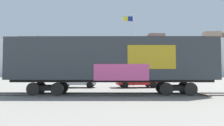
{
  "coord_description": "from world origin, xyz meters",
  "views": [
    {
      "loc": [
        -0.05,
        -14.82,
        1.69
      ],
      "look_at": [
        -0.59,
        1.0,
        2.36
      ],
      "focal_mm": 32.35,
      "sensor_mm": 36.0,
      "label": 1
    }
  ],
  "objects_px": {
    "parked_car_silver": "(78,79)",
    "freight_car": "(112,60)",
    "flagpole": "(132,43)",
    "parked_car_red": "(136,80)"
  },
  "relations": [
    {
      "from": "parked_car_silver",
      "to": "parked_car_red",
      "type": "bearing_deg",
      "value": 1.37
    },
    {
      "from": "freight_car",
      "to": "parked_car_silver",
      "type": "bearing_deg",
      "value": 120.95
    },
    {
      "from": "freight_car",
      "to": "parked_car_red",
      "type": "relative_size",
      "value": 3.24
    },
    {
      "from": "freight_car",
      "to": "flagpole",
      "type": "distance_m",
      "value": 9.65
    },
    {
      "from": "parked_car_silver",
      "to": "freight_car",
      "type": "bearing_deg",
      "value": -59.05
    },
    {
      "from": "parked_car_silver",
      "to": "flagpole",
      "type": "bearing_deg",
      "value": 23.74
    },
    {
      "from": "freight_car",
      "to": "parked_car_red",
      "type": "height_order",
      "value": "freight_car"
    },
    {
      "from": "flagpole",
      "to": "parked_car_red",
      "type": "height_order",
      "value": "flagpole"
    },
    {
      "from": "flagpole",
      "to": "freight_car",
      "type": "bearing_deg",
      "value": -102.96
    },
    {
      "from": "parked_car_red",
      "to": "freight_car",
      "type": "bearing_deg",
      "value": -109.58
    }
  ]
}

